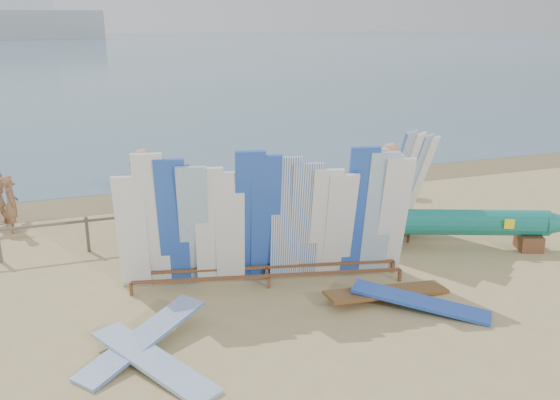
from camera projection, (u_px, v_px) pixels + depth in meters
name	position (u px, v px, depth m)	size (l,w,h in m)	color
ground	(194.00, 289.00, 12.65)	(160.00, 160.00, 0.00)	tan
ocean	(71.00, 46.00, 127.85)	(320.00, 240.00, 0.02)	#45667B
wet_sand_strip	(148.00, 198.00, 19.13)	(40.00, 2.60, 0.01)	olive
distant_ship	(22.00, 20.00, 169.23)	(45.00, 8.00, 14.00)	#999EA3
fence	(168.00, 218.00, 15.16)	(12.08, 0.08, 0.90)	#675B4E
main_surfboard_rack	(268.00, 223.00, 12.52)	(6.16, 2.07, 3.06)	brown
side_surfboard_rack	(403.00, 191.00, 15.03)	(2.55, 2.09, 2.99)	brown
outrigger_canoe	(452.00, 224.00, 14.71)	(6.88, 3.19, 1.02)	brown
vendor_table	(343.00, 250.00, 13.74)	(1.04, 0.91, 1.15)	brown
flat_board_a	(154.00, 369.00, 9.74)	(0.56, 2.70, 0.07)	#84ACD4
flat_board_d	(419.00, 309.00, 11.76)	(0.56, 2.70, 0.07)	blue
flat_board_e	(144.00, 350.00, 10.32)	(0.56, 2.70, 0.07)	white
flat_board_c	(387.00, 298.00, 12.23)	(0.56, 2.70, 0.07)	brown
beach_chair_left	(186.00, 221.00, 16.12)	(0.67, 0.68, 0.86)	red
beach_chair_right	(197.00, 215.00, 16.60)	(0.68, 0.70, 0.90)	red
stroller	(196.00, 208.00, 16.58)	(0.60, 0.85, 1.15)	red
beachgoer_3	(144.00, 178.00, 17.99)	(1.16, 0.48, 1.79)	tan
beachgoer_10	(362.00, 171.00, 19.37)	(0.90, 0.39, 1.54)	#8C6042
beachgoer_5	(138.00, 178.00, 18.23)	(1.54, 0.50, 1.66)	beige
beachgoer_1	(11.00, 204.00, 15.85)	(0.57, 0.32, 1.58)	#8C6042
beachgoer_4	(189.00, 191.00, 17.06)	(0.92, 0.40, 1.56)	#8C6042
beachgoer_extra_0	(389.00, 168.00, 19.45)	(1.08, 0.45, 1.68)	tan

